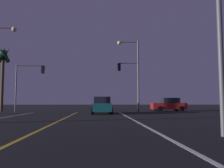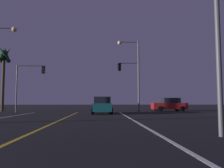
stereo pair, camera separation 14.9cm
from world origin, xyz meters
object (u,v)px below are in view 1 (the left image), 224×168
Objects in this scene: street_lamp_right_far at (133,67)px; palm_tree_left_far at (3,60)px; street_lamp_right_near at (205,3)px; traffic_light_near_right at (128,76)px; traffic_light_near_left at (30,77)px; car_crossing_side at (169,105)px; car_ahead_far at (102,106)px.

palm_tree_left_far reaches higher than street_lamp_right_far.
palm_tree_left_far is at bearing -53.56° from street_lamp_right_near.
traffic_light_near_right is 18.91m from street_lamp_right_near.
street_lamp_right_far is (11.73, -1.49, 1.09)m from traffic_light_near_left.
car_crossing_side is 0.74× the size of traffic_light_near_right.
car_crossing_side is 17.35m from traffic_light_near_left.
palm_tree_left_far is at bearing -1.05° from car_crossing_side.
street_lamp_right_far is (3.49, 1.84, 4.30)m from car_ahead_far.
car_crossing_side is 10.39m from car_ahead_far.
palm_tree_left_far reaches higher than street_lamp_right_near.
street_lamp_right_far is at bearing -62.14° from car_ahead_far.
car_crossing_side is 0.52× the size of palm_tree_left_far.
car_ahead_far is 15.08m from palm_tree_left_far.
palm_tree_left_far is at bearing 63.77° from car_ahead_far.
traffic_light_near_left reaches higher than car_crossing_side.
car_ahead_far is 0.52× the size of palm_tree_left_far.
street_lamp_right_far is (-5.15, -3.93, 4.30)m from car_crossing_side.
car_crossing_side is 1.00× the size of car_ahead_far.
traffic_light_near_left is at bearing -33.58° from palm_tree_left_far.
street_lamp_right_near is 27.07m from palm_tree_left_far.
palm_tree_left_far reaches higher than car_crossing_side.
car_ahead_far is 9.45m from traffic_light_near_left.
traffic_light_near_left is at bearing -58.07° from street_lamp_right_near.
car_crossing_side is 7.77m from street_lamp_right_far.
traffic_light_near_right is at bearing -10.26° from palm_tree_left_far.
street_lamp_right_near is 17.41m from street_lamp_right_far.
car_ahead_far is 0.58× the size of street_lamp_right_near.
street_lamp_right_far reaches higher than car_crossing_side.
traffic_light_near_left is (-8.24, 3.33, 3.21)m from car_ahead_far.
palm_tree_left_far is at bearing -10.26° from traffic_light_near_right.
car_ahead_far is 0.53× the size of street_lamp_right_far.
car_crossing_side is at bearing -156.03° from traffic_light_near_right.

